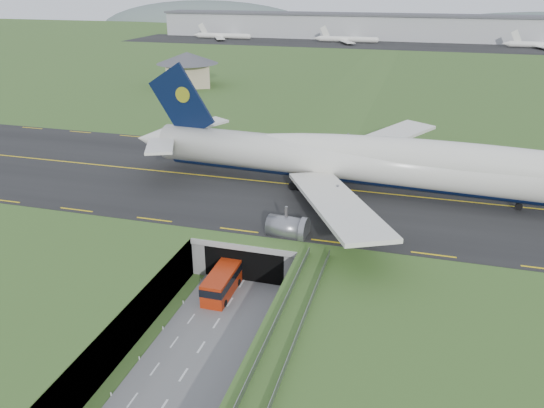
% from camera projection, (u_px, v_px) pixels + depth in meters
% --- Properties ---
extents(ground, '(900.00, 900.00, 0.00)m').
position_uv_depth(ground, '(225.00, 312.00, 70.39)').
color(ground, '#365522').
rests_on(ground, ground).
extents(airfield_deck, '(800.00, 800.00, 6.00)m').
position_uv_depth(airfield_deck, '(224.00, 292.00, 69.22)').
color(airfield_deck, gray).
rests_on(airfield_deck, ground).
extents(trench_road, '(12.00, 75.00, 0.20)m').
position_uv_depth(trench_road, '(203.00, 345.00, 63.71)').
color(trench_road, slate).
rests_on(trench_road, ground).
extents(taxiway, '(800.00, 44.00, 0.18)m').
position_uv_depth(taxiway, '(287.00, 184.00, 97.25)').
color(taxiway, black).
rests_on(taxiway, airfield_deck).
extents(tunnel_portal, '(17.00, 22.30, 6.00)m').
position_uv_depth(tunnel_portal, '(261.00, 235.00, 83.90)').
color(tunnel_portal, gray).
rests_on(tunnel_portal, ground).
extents(guideway, '(3.00, 53.00, 7.05)m').
position_uv_depth(guideway, '(262.00, 397.00, 48.61)').
color(guideway, '#A8A8A3').
rests_on(guideway, ground).
extents(jumbo_jet, '(102.93, 64.55, 21.40)m').
position_uv_depth(jumbo_jet, '(389.00, 163.00, 90.58)').
color(jumbo_jet, silver).
rests_on(jumbo_jet, ground).
extents(shuttle_tram, '(3.31, 8.48, 3.43)m').
position_uv_depth(shuttle_tram, '(222.00, 283.00, 73.43)').
color(shuttle_tram, '#AB270B').
rests_on(shuttle_tram, ground).
extents(service_building, '(28.38, 28.38, 11.72)m').
position_uv_depth(service_building, '(188.00, 66.00, 185.68)').
color(service_building, tan).
rests_on(service_building, ground).
extents(cargo_terminal, '(320.00, 67.00, 15.60)m').
position_uv_depth(cargo_terminal, '(393.00, 27.00, 330.25)').
color(cargo_terminal, '#B2B2B2').
rests_on(cargo_terminal, ground).
extents(distant_hills, '(700.00, 91.00, 60.00)m').
position_uv_depth(distant_hills, '(482.00, 39.00, 436.64)').
color(distant_hills, slate).
rests_on(distant_hills, ground).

